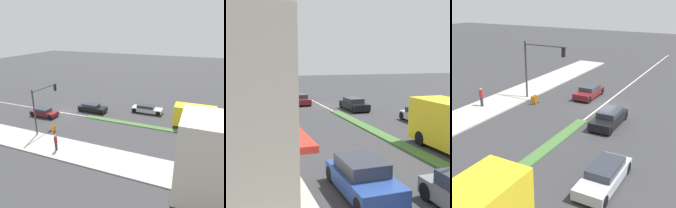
% 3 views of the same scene
% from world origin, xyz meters
% --- Properties ---
extents(ground_plane, '(160.00, 160.00, 0.00)m').
position_xyz_m(ground_plane, '(0.00, 18.00, 0.00)').
color(ground_plane, '#38383A').
extents(sidewalk_right, '(4.00, 73.00, 0.12)m').
position_xyz_m(sidewalk_right, '(9.00, 18.50, 0.06)').
color(sidewalk_right, '#B2AFA8').
rests_on(sidewalk_right, ground).
extents(lane_marking_center, '(0.16, 60.00, 0.01)m').
position_xyz_m(lane_marking_center, '(0.00, 0.00, 0.00)').
color(lane_marking_center, beige).
rests_on(lane_marking_center, ground).
extents(traffic_signal_main, '(4.59, 0.34, 5.60)m').
position_xyz_m(traffic_signal_main, '(6.12, 1.24, 3.90)').
color(traffic_signal_main, '#333338').
rests_on(traffic_signal_main, sidewalk_right).
extents(pedestrian, '(0.34, 0.34, 1.75)m').
position_xyz_m(pedestrian, '(9.58, 5.54, 1.04)').
color(pedestrian, '#282D42').
rests_on(pedestrian, sidewalk_right).
extents(warning_aframe_sign, '(0.45, 0.53, 0.84)m').
position_xyz_m(warning_aframe_sign, '(5.86, 2.44, 0.43)').
color(warning_aframe_sign, orange).
rests_on(warning_aframe_sign, ground).
extents(delivery_truck, '(2.44, 7.50, 2.87)m').
position_xyz_m(delivery_truck, '(-2.20, 19.48, 1.47)').
color(delivery_truck, silver).
rests_on(delivery_truck, ground).
extents(suv_black, '(1.76, 4.36, 1.25)m').
position_xyz_m(suv_black, '(-2.20, 3.73, 0.61)').
color(suv_black, black).
rests_on(suv_black, ground).
extents(sedan_silver, '(1.72, 4.58, 1.21)m').
position_xyz_m(sedan_silver, '(-5.00, 11.66, 0.60)').
color(sedan_silver, '#B7BABF').
rests_on(sedan_silver, ground).
extents(sedan_maroon, '(1.72, 4.03, 1.20)m').
position_xyz_m(sedan_maroon, '(2.20, -2.01, 0.59)').
color(sedan_maroon, maroon).
rests_on(sedan_maroon, ground).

